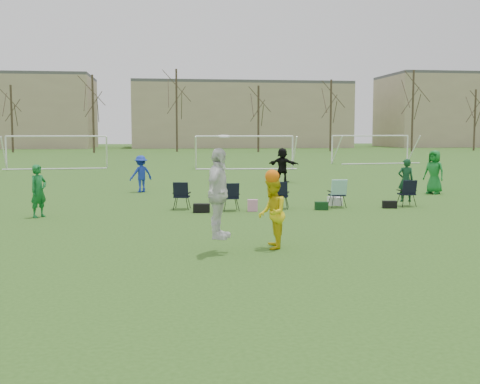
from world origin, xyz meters
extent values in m
plane|color=#2F5219|center=(0.00, 0.00, 0.00)|extent=(260.00, 260.00, 0.00)
imported|color=#12662A|center=(-6.10, 6.78, 0.84)|extent=(0.69, 0.73, 1.68)
imported|color=#162FA9|center=(-3.14, 14.56, 0.83)|extent=(1.23, 1.04, 1.65)
imported|color=#137027|center=(9.64, 12.12, 0.96)|extent=(1.04, 1.11, 1.91)
imported|color=black|center=(4.28, 19.05, 0.93)|extent=(1.73, 1.44, 1.86)
imported|color=white|center=(-0.99, 0.33, 1.34)|extent=(0.90, 1.28, 2.01)
imported|color=yellow|center=(0.29, 0.72, 0.82)|extent=(0.74, 0.89, 1.65)
sphere|color=orange|center=(0.29, 0.72, 1.68)|extent=(0.33, 0.33, 0.33)
cylinder|color=white|center=(-0.86, 0.37, 2.60)|extent=(0.27, 0.27, 0.06)
imported|color=#103D21|center=(6.66, 8.14, 0.94)|extent=(0.62, 0.45, 1.58)
cube|color=black|center=(-0.90, 7.24, 0.15)|extent=(0.59, 0.37, 0.30)
cube|color=pink|center=(0.85, 7.34, 0.20)|extent=(0.38, 0.27, 0.40)
cube|color=#0E3313|center=(3.29, 7.42, 0.14)|extent=(0.48, 0.34, 0.28)
cube|color=white|center=(4.10, 8.63, 0.16)|extent=(0.45, 0.34, 0.32)
cylinder|color=white|center=(4.25, 8.49, 0.15)|extent=(0.26, 0.26, 0.30)
cube|color=black|center=(5.83, 7.55, 0.13)|extent=(0.55, 0.37, 0.26)
cube|color=black|center=(-1.53, 8.23, 0.48)|extent=(0.70, 0.70, 0.96)
cube|color=black|center=(0.12, 7.61, 0.48)|extent=(0.62, 0.62, 0.96)
cube|color=black|center=(1.95, 7.95, 0.48)|extent=(0.74, 0.74, 0.96)
cube|color=black|center=(4.04, 8.06, 0.48)|extent=(0.60, 0.60, 0.96)
cube|color=black|center=(6.66, 8.04, 0.48)|extent=(0.62, 0.62, 0.96)
cylinder|color=white|center=(-13.64, 33.68, 1.20)|extent=(0.12, 0.12, 2.40)
cylinder|color=white|center=(-6.36, 34.32, 1.20)|extent=(0.12, 0.12, 2.40)
cylinder|color=white|center=(-10.00, 34.00, 2.40)|extent=(7.28, 0.76, 0.12)
cylinder|color=white|center=(0.36, 32.25, 1.20)|extent=(0.12, 0.12, 2.40)
cylinder|color=white|center=(7.64, 31.75, 1.20)|extent=(0.12, 0.12, 2.40)
cylinder|color=white|center=(4.00, 32.00, 2.40)|extent=(7.29, 0.63, 0.12)
cylinder|color=white|center=(12.39, 37.49, 1.20)|extent=(0.12, 0.12, 2.40)
cylinder|color=white|center=(19.61, 38.51, 1.20)|extent=(0.12, 0.12, 2.40)
cylinder|color=white|center=(16.00, 38.00, 2.40)|extent=(7.25, 1.13, 0.12)
cylinder|color=#382B21|center=(-22.00, 71.50, 4.50)|extent=(0.28, 0.28, 9.00)
cylinder|color=#382B21|center=(-11.00, 68.50, 5.10)|extent=(0.28, 0.28, 10.20)
cylinder|color=#382B21|center=(0.00, 71.50, 5.70)|extent=(0.28, 0.28, 11.40)
cylinder|color=#382B21|center=(11.00, 68.50, 4.50)|extent=(0.28, 0.28, 9.00)
cylinder|color=#382B21|center=(22.00, 71.50, 5.10)|extent=(0.28, 0.28, 10.20)
cylinder|color=#382B21|center=(33.00, 68.50, 5.70)|extent=(0.28, 0.28, 11.40)
cylinder|color=#382B21|center=(44.00, 71.50, 4.50)|extent=(0.28, 0.28, 9.00)
cube|color=tan|center=(12.00, 96.00, 5.50)|extent=(38.00, 16.00, 11.00)
cube|color=tan|center=(55.00, 96.00, 6.50)|extent=(30.00, 16.00, 13.00)
camera|label=1|loc=(-2.24, -12.83, 2.69)|focal=45.00mm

